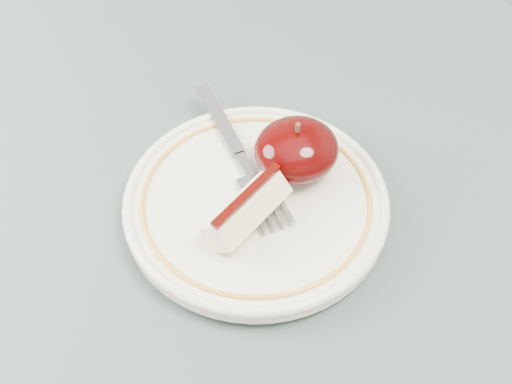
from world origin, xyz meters
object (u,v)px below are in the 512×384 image
object	(u,v)px
table	(177,338)
apple_half	(296,150)
fork	(240,155)
plate	(256,203)

from	to	relation	value
table	apple_half	world-z (taller)	apple_half
fork	table	bearing A→B (deg)	131.63
table	plate	xyz separation A→B (m)	(0.09, 0.04, 0.10)
table	apple_half	size ratio (longest dim) A/B	12.78
plate	fork	bearing A→B (deg)	86.28
fork	plate	bearing A→B (deg)	174.41
apple_half	plate	bearing A→B (deg)	-154.21
table	plate	bearing A→B (deg)	24.41
plate	fork	world-z (taller)	fork
apple_half	fork	size ratio (longest dim) A/B	0.40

